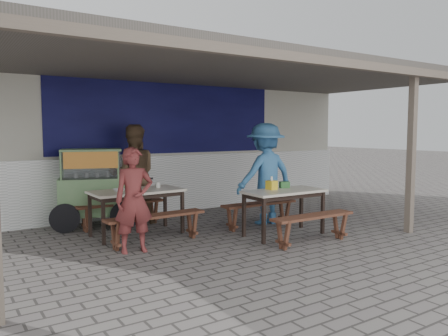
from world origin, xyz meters
TOP-DOWN VIEW (x-y plane):
  - ground at (0.00, 0.00)m, footprint 60.00×60.00m
  - back_wall at (-0.00, 3.58)m, footprint 9.00×1.28m
  - warung_roof at (0.02, 0.90)m, footprint 9.00×4.21m
  - table_left at (-1.57, 1.46)m, footprint 1.50×0.79m
  - bench_left_street at (-1.55, 0.76)m, footprint 1.59×0.33m
  - bench_left_wall at (-1.59, 2.15)m, footprint 1.59×0.33m
  - table_right at (0.44, 0.11)m, footprint 1.37×0.67m
  - bench_right_street at (0.43, -0.56)m, footprint 1.46×0.31m
  - bench_right_wall at (0.45, 0.78)m, footprint 1.46×0.31m
  - vendor_cart at (-1.99, 2.39)m, footprint 1.79×1.06m
  - patron_street_side at (-1.99, 0.52)m, footprint 0.59×0.43m
  - patron_wall_side at (-1.27, 2.37)m, footprint 1.05×0.92m
  - patron_right_table at (0.75, 0.99)m, footprint 1.20×0.69m
  - tissue_box at (0.32, 0.28)m, footprint 0.16×0.16m
  - donation_box at (0.64, 0.33)m, footprint 0.18×0.15m
  - condiment_jar at (-1.16, 1.52)m, footprint 0.09×0.09m
  - condiment_bowl at (-1.88, 1.42)m, footprint 0.20×0.20m

SIDE VIEW (x-z plane):
  - ground at x=0.00m, z-range 0.00..0.00m
  - bench_right_street at x=0.43m, z-range 0.11..0.56m
  - bench_right_wall at x=0.45m, z-range 0.11..0.56m
  - bench_left_street at x=-1.55m, z-range 0.12..0.57m
  - bench_left_wall at x=-1.59m, z-range 0.12..0.57m
  - table_right at x=0.44m, z-range 0.29..1.04m
  - table_left at x=-1.57m, z-range 0.30..1.05m
  - patron_street_side at x=-1.99m, z-range 0.00..1.49m
  - vendor_cart at x=-1.99m, z-range 0.06..1.46m
  - condiment_bowl at x=-1.88m, z-range 0.75..0.80m
  - condiment_jar at x=-1.16m, z-range 0.75..0.85m
  - donation_box at x=0.64m, z-range 0.75..0.86m
  - tissue_box at x=0.32m, z-range 0.75..0.90m
  - patron_wall_side at x=-1.27m, z-range 0.00..1.83m
  - patron_right_table at x=0.75m, z-range 0.00..1.85m
  - back_wall at x=0.00m, z-range -0.03..3.47m
  - warung_roof at x=0.02m, z-range 1.31..4.12m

